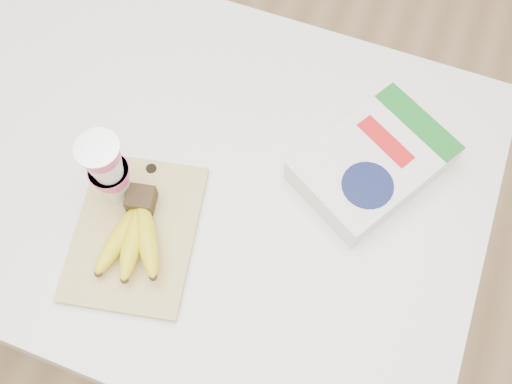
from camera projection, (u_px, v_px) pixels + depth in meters
The scene contains 5 objects.
table at pixel (190, 241), 1.49m from camera, with size 1.21×0.81×0.91m, color white.
cutting_board at pixel (136, 233), 1.01m from camera, with size 0.21×0.28×0.01m, color tan.
bananas at pixel (134, 234), 0.97m from camera, with size 0.13×0.18×0.06m.
yogurt_stack at pixel (108, 169), 0.95m from camera, with size 0.08×0.07×0.17m.
cereal_box at pixel (373, 163), 1.04m from camera, with size 0.29×0.32×0.06m.
Camera 1 is at (0.34, -0.42, 1.86)m, focal length 40.00 mm.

